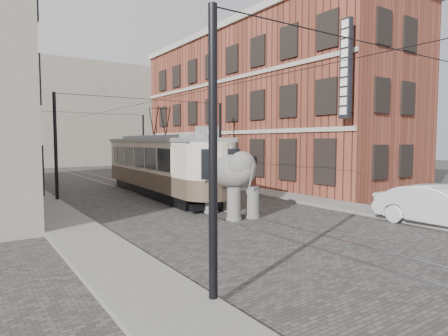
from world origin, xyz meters
TOP-DOWN VIEW (x-y plane):
  - ground at (0.00, 0.00)m, footprint 120.00×120.00m
  - tram_rails at (0.00, 0.00)m, footprint 1.54×80.00m
  - sidewalk_right at (6.00, 0.00)m, footprint 2.00×60.00m
  - sidewalk_left at (-6.50, 0.00)m, footprint 2.00×60.00m
  - brick_building at (11.00, 9.00)m, footprint 8.00×26.00m
  - distant_block at (0.00, 40.00)m, footprint 28.00×10.00m
  - catenary at (-0.20, 5.00)m, footprint 11.00×30.20m
  - tram at (0.27, 5.30)m, footprint 3.55×13.75m
  - elephant at (0.15, -2.50)m, footprint 2.95×5.10m
  - parked_car at (5.57, -8.99)m, footprint 1.95×4.95m

SIDE VIEW (x-z plane):
  - ground at x=0.00m, z-range 0.00..0.00m
  - tram_rails at x=0.00m, z-range 0.00..0.02m
  - sidewalk_right at x=6.00m, z-range 0.00..0.15m
  - sidewalk_left at x=-6.50m, z-range 0.00..0.15m
  - parked_car at x=5.57m, z-range 0.00..1.61m
  - elephant at x=0.15m, z-range 0.00..3.05m
  - tram at x=0.27m, z-range 0.00..5.40m
  - catenary at x=-0.20m, z-range 0.00..6.00m
  - brick_building at x=11.00m, z-range 0.00..12.00m
  - distant_block at x=0.00m, z-range 0.00..14.00m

